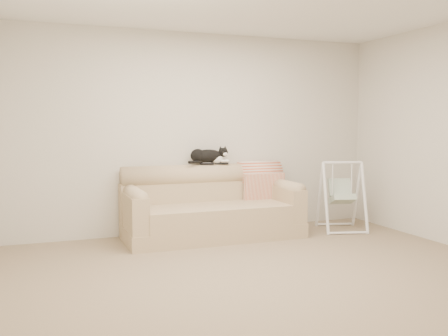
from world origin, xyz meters
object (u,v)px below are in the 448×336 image
at_px(sofa, 211,209).
at_px(baby_swing, 342,196).
at_px(remote_a, 207,164).
at_px(remote_b, 222,163).
at_px(tuxedo_cat, 208,156).

xyz_separation_m(sofa, baby_swing, (1.77, -0.25, 0.11)).
distance_m(sofa, baby_swing, 1.79).
relative_size(sofa, remote_a, 11.85).
bearing_deg(sofa, baby_swing, -8.04).
bearing_deg(remote_a, sofa, -95.56).
height_order(sofa, remote_b, remote_b).
distance_m(remote_a, baby_swing, 1.86).
bearing_deg(remote_a, tuxedo_cat, 42.08).
bearing_deg(remote_a, remote_b, -0.20).
bearing_deg(tuxedo_cat, remote_b, -7.69).
height_order(remote_a, baby_swing, baby_swing).
xyz_separation_m(remote_a, remote_b, (0.21, -0.00, -0.00)).
relative_size(sofa, remote_b, 12.52).
relative_size(remote_a, baby_swing, 0.20).
bearing_deg(remote_a, baby_swing, -15.08).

